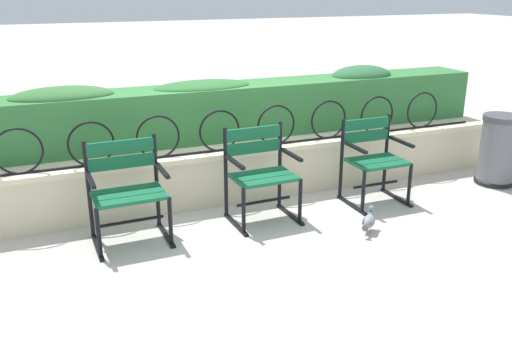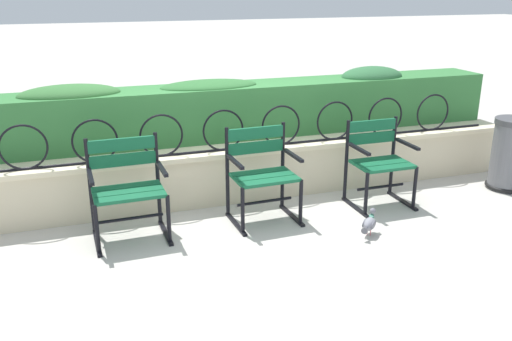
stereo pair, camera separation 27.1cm
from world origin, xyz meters
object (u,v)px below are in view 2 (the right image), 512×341
at_px(pigeon_near_chairs, 369,223).
at_px(trash_bin, 511,156).
at_px(park_chair_right, 378,160).
at_px(park_chair_centre, 262,172).
at_px(park_chair_left, 127,186).

height_order(pigeon_near_chairs, trash_bin, trash_bin).
bearing_deg(park_chair_right, pigeon_near_chairs, -124.86).
distance_m(park_chair_centre, park_chair_right, 1.24).
relative_size(park_chair_right, pigeon_near_chairs, 3.62).
relative_size(park_chair_centre, trash_bin, 1.13).
bearing_deg(park_chair_centre, pigeon_near_chairs, -40.55).
bearing_deg(pigeon_near_chairs, trash_bin, 15.39).
xyz_separation_m(pigeon_near_chairs, trash_bin, (2.04, 0.56, 0.26)).
xyz_separation_m(park_chair_centre, pigeon_near_chairs, (0.78, -0.67, -0.36)).
distance_m(park_chair_right, pigeon_near_chairs, 0.87).
distance_m(park_chair_left, park_chair_right, 2.47).
bearing_deg(park_chair_left, park_chair_right, -0.54).
xyz_separation_m(park_chair_centre, trash_bin, (2.82, -0.11, -0.10)).
bearing_deg(park_chair_centre, trash_bin, -2.18).
bearing_deg(park_chair_right, park_chair_centre, 179.42).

